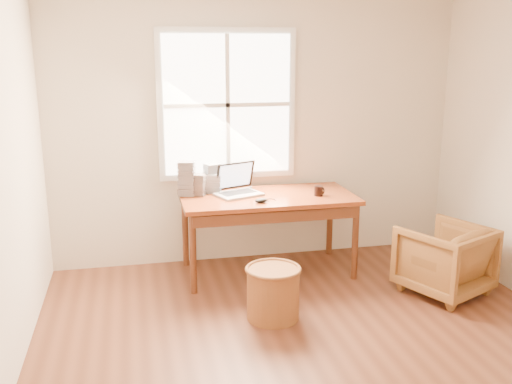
% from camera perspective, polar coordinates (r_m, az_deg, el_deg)
% --- Properties ---
extents(room_shell, '(4.04, 4.54, 2.64)m').
position_cam_1_polar(room_shell, '(3.60, 7.05, 2.04)').
color(room_shell, brown).
rests_on(room_shell, ground).
extents(desk, '(1.60, 0.80, 0.04)m').
position_cam_1_polar(desk, '(5.27, 1.18, -0.55)').
color(desk, brown).
rests_on(desk, room_shell).
extents(armchair, '(0.87, 0.88, 0.61)m').
position_cam_1_polar(armchair, '(5.20, 18.32, -6.41)').
color(armchair, brown).
rests_on(armchair, room_shell).
extents(wicker_stool, '(0.50, 0.50, 0.41)m').
position_cam_1_polar(wicker_stool, '(4.53, 1.72, -10.12)').
color(wicker_stool, brown).
rests_on(wicker_stool, room_shell).
extents(laptop, '(0.51, 0.52, 0.29)m').
position_cam_1_polar(laptop, '(5.23, -1.76, 1.17)').
color(laptop, '#A6A9AD').
rests_on(laptop, desk).
extents(mouse, '(0.13, 0.10, 0.04)m').
position_cam_1_polar(mouse, '(5.01, 0.51, -0.85)').
color(mouse, black).
rests_on(mouse, desk).
extents(coffee_mug, '(0.11, 0.11, 0.09)m').
position_cam_1_polar(coffee_mug, '(5.27, 6.26, 0.11)').
color(coffee_mug, black).
rests_on(coffee_mug, desk).
extents(cd_stack_a, '(0.17, 0.16, 0.27)m').
position_cam_1_polar(cd_stack_a, '(5.39, -4.36, 1.46)').
color(cd_stack_a, '#ABAEB6').
rests_on(cd_stack_a, desk).
extents(cd_stack_b, '(0.16, 0.15, 0.20)m').
position_cam_1_polar(cd_stack_b, '(5.27, -5.83, 0.73)').
color(cd_stack_b, '#2A2B30').
rests_on(cd_stack_b, desk).
extents(cd_stack_c, '(0.17, 0.16, 0.32)m').
position_cam_1_polar(cd_stack_c, '(5.26, -6.94, 1.36)').
color(cd_stack_c, '#9C9CA9').
rests_on(cd_stack_c, desk).
extents(cd_stack_d, '(0.16, 0.14, 0.18)m').
position_cam_1_polar(cd_stack_d, '(5.37, -4.37, 0.91)').
color(cd_stack_d, silver).
rests_on(cd_stack_d, desk).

